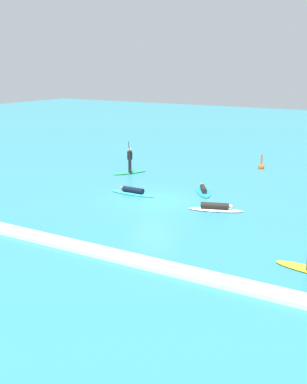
# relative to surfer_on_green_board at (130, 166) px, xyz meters

# --- Properties ---
(ground_plane) EXTENTS (120.00, 120.00, 0.00)m
(ground_plane) POSITION_rel_surfer_on_green_board_xyz_m (5.28, -5.36, -0.52)
(ground_plane) COLOR teal
(ground_plane) RESTS_ON ground
(surfer_on_green_board) EXTENTS (1.69, 2.59, 2.26)m
(surfer_on_green_board) POSITION_rel_surfer_on_green_board_xyz_m (0.00, 0.00, 0.00)
(surfer_on_green_board) COLOR #23B266
(surfer_on_green_board) RESTS_ON ground_plane
(surfer_on_teal_board) EXTENTS (3.00, 0.78, 0.40)m
(surfer_on_teal_board) POSITION_rel_surfer_on_green_board_xyz_m (3.42, -4.71, -0.38)
(surfer_on_teal_board) COLOR #33C6CC
(surfer_on_teal_board) RESTS_ON ground_plane
(surfer_on_blue_board) EXTENTS (2.29, 2.94, 0.36)m
(surfer_on_blue_board) POSITION_rel_surfer_on_green_board_xyz_m (6.77, -2.10, -0.40)
(surfer_on_blue_board) COLOR #1E8CD1
(surfer_on_blue_board) RESTS_ON ground_plane
(surfer_on_white_board) EXTENTS (2.95, 1.67, 0.43)m
(surfer_on_white_board) POSITION_rel_surfer_on_green_board_xyz_m (9.09, -5.31, -0.37)
(surfer_on_white_board) COLOR white
(surfer_on_white_board) RESTS_ON ground_plane
(marker_buoy) EXTENTS (0.44, 0.44, 1.14)m
(marker_buoy) POSITION_rel_surfer_on_green_board_xyz_m (7.24, 6.38, -0.34)
(marker_buoy) COLOR #E55119
(marker_buoy) RESTS_ON ground_plane
(wave_crest) EXTENTS (25.71, 0.90, 0.18)m
(wave_crest) POSITION_rel_surfer_on_green_board_xyz_m (5.28, -13.51, -0.43)
(wave_crest) COLOR white
(wave_crest) RESTS_ON ground_plane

